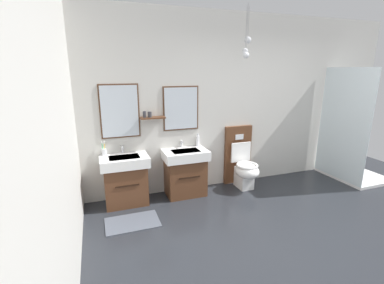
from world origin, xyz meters
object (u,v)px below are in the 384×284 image
Objects in this scene: soap_dispenser at (198,141)px; shower_tray at (350,155)px; vanity_sink_right at (185,171)px; toothbrush_cup at (104,151)px; toilet at (242,164)px; vanity_sink_left at (125,179)px.

soap_dispenser is 0.10× the size of shower_tray.
soap_dispenser reaches higher than vanity_sink_right.
toothbrush_cup is 1.00× the size of soap_dispenser.
toilet is 4.88× the size of soap_dispenser.
vanity_sink_left is at bearing 180.00° from vanity_sink_right.
shower_tray is (4.15, -0.50, -0.35)m from toothbrush_cup.
soap_dispenser reaches higher than vanity_sink_left.
toilet is at bearing -0.21° from vanity_sink_left.
vanity_sink_right is 1.24m from toothbrush_cup.
shower_tray is (2.98, -0.35, 0.05)m from vanity_sink_right.
vanity_sink_right is at bearing 0.00° from vanity_sink_left.
vanity_sink_left is 3.54× the size of toothbrush_cup.
toilet is 0.51× the size of shower_tray.
toothbrush_cup and soap_dispenser have the same top height.
shower_tray is at bearing -10.66° from soap_dispenser.
toothbrush_cup reaches higher than vanity_sink_left.
shower_tray is at bearing -5.10° from vanity_sink_left.
vanity_sink_left is 0.37× the size of shower_tray.
toilet reaches higher than vanity_sink_right.
soap_dispenser is at bearing 169.34° from shower_tray.
toilet is (1.00, -0.01, -0.01)m from vanity_sink_right.
toothbrush_cup is 0.10× the size of shower_tray.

